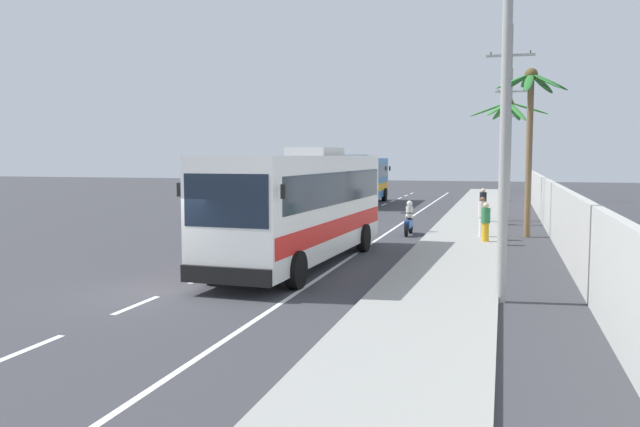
{
  "coord_description": "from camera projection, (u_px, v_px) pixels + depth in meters",
  "views": [
    {
      "loc": [
        8.45,
        -14.86,
        3.59
      ],
      "look_at": [
        2.67,
        5.69,
        1.7
      ],
      "focal_mm": 36.67,
      "sensor_mm": 36.0,
      "label": 1
    }
  ],
  "objects": [
    {
      "name": "ground_plane",
      "position": [
        161.0,
        295.0,
        16.84
      ],
      "size": [
        160.0,
        160.0,
        0.0
      ],
      "primitive_type": "plane",
      "color": "#3A3A3F"
    },
    {
      "name": "sidewalk_kerb",
      "position": [
        456.0,
        249.0,
        24.59
      ],
      "size": [
        3.2,
        90.0,
        0.14
      ],
      "primitive_type": "cube",
      "color": "#999993",
      "rests_on": "ground"
    },
    {
      "name": "lane_markings",
      "position": [
        358.0,
        233.0,
        30.28
      ],
      "size": [
        3.44,
        71.0,
        0.01
      ],
      "color": "white",
      "rests_on": "ground"
    },
    {
      "name": "boundary_wall",
      "position": [
        556.0,
        213.0,
        27.31
      ],
      "size": [
        0.24,
        60.0,
        2.41
      ],
      "primitive_type": "cube",
      "color": "#B2B2AD",
      "rests_on": "ground"
    },
    {
      "name": "coach_bus_foreground",
      "position": [
        302.0,
        204.0,
        21.59
      ],
      "size": [
        3.32,
        11.41,
        3.88
      ],
      "color": "white",
      "rests_on": "ground"
    },
    {
      "name": "coach_bus_far_lane",
      "position": [
        359.0,
        179.0,
        48.06
      ],
      "size": [
        3.15,
        11.3,
        3.68
      ],
      "color": "#2366A8",
      "rests_on": "ground"
    },
    {
      "name": "motorcycle_beside_bus",
      "position": [
        409.0,
        221.0,
        29.68
      ],
      "size": [
        0.56,
        1.96,
        1.56
      ],
      "color": "black",
      "rests_on": "ground"
    },
    {
      "name": "pedestrian_near_kerb",
      "position": [
        486.0,
        221.0,
        26.28
      ],
      "size": [
        0.36,
        0.36,
        1.58
      ],
      "rotation": [
        0.0,
        0.0,
        3.88
      ],
      "color": "gold",
      "rests_on": "sidewalk_kerb"
    },
    {
      "name": "pedestrian_midwalk",
      "position": [
        482.0,
        216.0,
        27.87
      ],
      "size": [
        0.36,
        0.36,
        1.71
      ],
      "rotation": [
        0.0,
        0.0,
        0.69
      ],
      "color": "beige",
      "rests_on": "sidewalk_kerb"
    },
    {
      "name": "pedestrian_far_walk",
      "position": [
        483.0,
        204.0,
        34.32
      ],
      "size": [
        0.36,
        0.36,
        1.75
      ],
      "rotation": [
        0.0,
        0.0,
        1.72
      ],
      "color": "#2D7A47",
      "rests_on": "sidewalk_kerb"
    },
    {
      "name": "utility_pole_nearest",
      "position": [
        503.0,
        77.0,
        15.6
      ],
      "size": [
        3.29,
        0.24,
        10.43
      ],
      "color": "#9E9E99",
      "rests_on": "ground"
    },
    {
      "name": "utility_pole_mid",
      "position": [
        509.0,
        122.0,
        33.51
      ],
      "size": [
        2.42,
        0.24,
        10.25
      ],
      "color": "#9E9E99",
      "rests_on": "ground"
    },
    {
      "name": "utility_pole_far",
      "position": [
        510.0,
        133.0,
        51.42
      ],
      "size": [
        2.38,
        0.24,
        10.4
      ],
      "color": "#9E9E99",
      "rests_on": "ground"
    },
    {
      "name": "utility_pole_distant",
      "position": [
        505.0,
        145.0,
        69.53
      ],
      "size": [
        2.02,
        0.24,
        9.05
      ],
      "color": "#9E9E99",
      "rests_on": "ground"
    },
    {
      "name": "palm_nearest",
      "position": [
        508.0,
        128.0,
        35.74
      ],
      "size": [
        4.2,
        3.79,
        6.73
      ],
      "color": "brown",
      "rests_on": "ground"
    },
    {
      "name": "palm_second",
      "position": [
        530.0,
        113.0,
        28.45
      ],
      "size": [
        3.17,
        3.22,
        7.38
      ],
      "color": "brown",
      "rests_on": "ground"
    }
  ]
}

